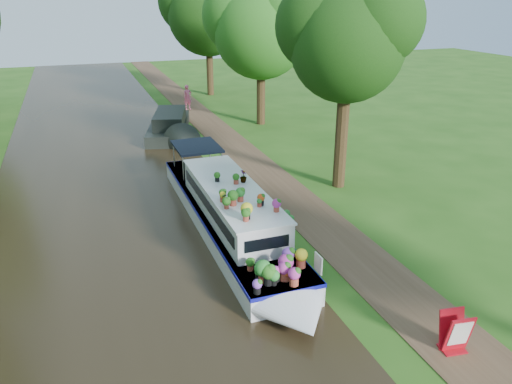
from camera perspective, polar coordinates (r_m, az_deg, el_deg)
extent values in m
plane|color=#255114|center=(19.07, 3.67, -3.76)|extent=(100.00, 100.00, 0.00)
cube|color=black|center=(17.76, -14.51, -6.49)|extent=(10.00, 100.00, 0.02)
cube|color=#4D3623|center=(19.54, 6.90, -3.18)|extent=(2.20, 100.00, 0.03)
cube|color=silver|center=(18.83, -3.50, -2.77)|extent=(2.20, 12.00, 0.75)
cube|color=#0F0F8D|center=(18.70, -3.53, -1.90)|extent=(2.24, 12.04, 0.12)
cube|color=silver|center=(17.76, -2.83, -1.15)|extent=(1.80, 7.00, 1.05)
cube|color=silver|center=(17.55, -2.86, 0.51)|extent=(1.90, 7.10, 0.06)
cube|color=black|center=(18.00, -0.07, -0.55)|extent=(0.03, 6.40, 0.38)
cube|color=black|center=(17.51, -5.68, -1.32)|extent=(0.03, 6.40, 0.38)
cube|color=black|center=(22.20, -6.80, 5.20)|extent=(1.90, 2.40, 0.10)
cube|color=white|center=(14.43, 7.14, -8.11)|extent=(0.04, 0.45, 0.55)
imported|color=#1F5717|center=(16.00, -3.61, -0.82)|extent=(0.22, 0.16, 0.40)
imported|color=#1F5717|center=(17.88, -1.47, 1.82)|extent=(0.34, 0.34, 0.45)
cylinder|color=black|center=(22.41, 9.73, 6.15)|extent=(0.56, 0.56, 4.55)
sphere|color=black|center=(21.69, 10.41, 16.25)|extent=(4.80, 4.80, 4.80)
sphere|color=black|center=(21.51, 13.93, 18.51)|extent=(3.60, 3.60, 3.60)
sphere|color=black|center=(21.97, 7.41, 18.37)|extent=(3.84, 3.84, 3.84)
cylinder|color=black|center=(33.39, 0.57, 11.01)|extent=(0.56, 0.56, 3.85)
sphere|color=#1F5717|center=(32.86, 0.59, 17.92)|extent=(6.00, 6.00, 6.00)
sphere|color=#1F5717|center=(32.41, 3.31, 19.96)|extent=(4.50, 4.50, 4.50)
sphere|color=#1F5717|center=(33.45, -1.86, 19.53)|extent=(4.80, 4.80, 4.80)
cylinder|color=black|center=(43.56, -5.29, 13.73)|extent=(0.56, 0.56, 4.20)
sphere|color=black|center=(43.16, -5.51, 19.53)|extent=(6.60, 6.60, 6.60)
sphere|color=black|center=(43.98, -7.52, 20.79)|extent=(5.28, 5.28, 5.28)
cube|color=black|center=(31.80, -9.92, 7.24)|extent=(3.94, 7.16, 0.68)
cube|color=black|center=(31.08, -9.81, 8.32)|extent=(2.73, 4.30, 0.80)
cube|color=#B00C19|center=(13.82, 21.49, -16.31)|extent=(0.64, 0.55, 0.03)
cube|color=#B00C19|center=(13.44, 22.16, -14.85)|extent=(0.69, 0.35, 1.05)
cube|color=#B00C19|center=(13.59, 21.45, -14.30)|extent=(0.69, 0.35, 1.05)
cube|color=white|center=(13.39, 22.32, -14.76)|extent=(0.53, 0.24, 0.73)
imported|color=#C45187|center=(38.10, -7.82, 10.68)|extent=(0.77, 0.63, 1.82)
imported|color=#366B20|center=(20.76, -0.41, -0.78)|extent=(0.47, 0.42, 0.47)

